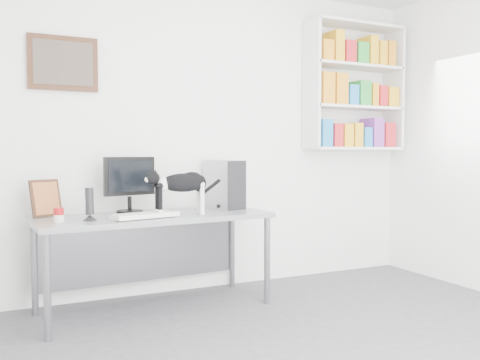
{
  "coord_description": "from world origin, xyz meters",
  "views": [
    {
      "loc": [
        -1.75,
        -2.21,
        1.21
      ],
      "look_at": [
        0.01,
        1.53,
        0.99
      ],
      "focal_mm": 38.0,
      "sensor_mm": 36.0,
      "label": 1
    }
  ],
  "objects_px": {
    "cat": "(182,193)",
    "monitor": "(129,184)",
    "leaning_print": "(46,197)",
    "pc_tower": "(224,184)",
    "soup_can": "(59,215)",
    "bookshelf": "(354,87)",
    "speaker": "(90,204)",
    "keyboard": "(145,216)",
    "desk": "(155,262)"
  },
  "relations": [
    {
      "from": "cat",
      "to": "monitor",
      "type": "bearing_deg",
      "value": 131.36
    },
    {
      "from": "cat",
      "to": "leaning_print",
      "type": "bearing_deg",
      "value": 157.79
    },
    {
      "from": "monitor",
      "to": "pc_tower",
      "type": "height_order",
      "value": "monitor"
    },
    {
      "from": "monitor",
      "to": "soup_can",
      "type": "xyz_separation_m",
      "value": [
        -0.57,
        -0.36,
        -0.18
      ]
    },
    {
      "from": "bookshelf",
      "to": "speaker",
      "type": "xyz_separation_m",
      "value": [
        -2.6,
        -0.42,
        -1.0
      ]
    },
    {
      "from": "monitor",
      "to": "cat",
      "type": "xyz_separation_m",
      "value": [
        0.32,
        -0.34,
        -0.06
      ]
    },
    {
      "from": "keyboard",
      "to": "speaker",
      "type": "height_order",
      "value": "speaker"
    },
    {
      "from": "desk",
      "to": "soup_can",
      "type": "xyz_separation_m",
      "value": [
        -0.71,
        -0.14,
        0.42
      ]
    },
    {
      "from": "pc_tower",
      "to": "monitor",
      "type": "bearing_deg",
      "value": 170.02
    },
    {
      "from": "speaker",
      "to": "soup_can",
      "type": "height_order",
      "value": "speaker"
    },
    {
      "from": "monitor",
      "to": "soup_can",
      "type": "relative_size",
      "value": 4.54
    },
    {
      "from": "monitor",
      "to": "cat",
      "type": "relative_size",
      "value": 0.83
    },
    {
      "from": "keyboard",
      "to": "cat",
      "type": "distance_m",
      "value": 0.33
    },
    {
      "from": "leaning_print",
      "to": "soup_can",
      "type": "xyz_separation_m",
      "value": [
        0.05,
        -0.36,
        -0.09
      ]
    },
    {
      "from": "desk",
      "to": "pc_tower",
      "type": "height_order",
      "value": "pc_tower"
    },
    {
      "from": "bookshelf",
      "to": "pc_tower",
      "type": "height_order",
      "value": "bookshelf"
    },
    {
      "from": "leaning_print",
      "to": "soup_can",
      "type": "bearing_deg",
      "value": -107.96
    },
    {
      "from": "bookshelf",
      "to": "desk",
      "type": "distance_m",
      "value": 2.58
    },
    {
      "from": "pc_tower",
      "to": "cat",
      "type": "relative_size",
      "value": 0.76
    },
    {
      "from": "pc_tower",
      "to": "speaker",
      "type": "relative_size",
      "value": 1.73
    },
    {
      "from": "monitor",
      "to": "keyboard",
      "type": "xyz_separation_m",
      "value": [
        0.02,
        -0.38,
        -0.21
      ]
    },
    {
      "from": "monitor",
      "to": "keyboard",
      "type": "height_order",
      "value": "monitor"
    },
    {
      "from": "pc_tower",
      "to": "desk",
      "type": "bearing_deg",
      "value": -172.37
    },
    {
      "from": "desk",
      "to": "speaker",
      "type": "xyz_separation_m",
      "value": [
        -0.5,
        -0.14,
        0.49
      ]
    },
    {
      "from": "keyboard",
      "to": "cat",
      "type": "height_order",
      "value": "cat"
    },
    {
      "from": "desk",
      "to": "speaker",
      "type": "bearing_deg",
      "value": -168.98
    },
    {
      "from": "speaker",
      "to": "soup_can",
      "type": "xyz_separation_m",
      "value": [
        -0.21,
        -0.01,
        -0.07
      ]
    },
    {
      "from": "pc_tower",
      "to": "soup_can",
      "type": "xyz_separation_m",
      "value": [
        -1.36,
        -0.31,
        -0.16
      ]
    },
    {
      "from": "keyboard",
      "to": "leaning_print",
      "type": "height_order",
      "value": "leaning_print"
    },
    {
      "from": "speaker",
      "to": "cat",
      "type": "xyz_separation_m",
      "value": [
        0.68,
        0.01,
        0.05
      ]
    },
    {
      "from": "bookshelf",
      "to": "speaker",
      "type": "relative_size",
      "value": 5.2
    },
    {
      "from": "desk",
      "to": "leaning_print",
      "type": "relative_size",
      "value": 6.17
    },
    {
      "from": "keyboard",
      "to": "soup_can",
      "type": "distance_m",
      "value": 0.59
    },
    {
      "from": "desk",
      "to": "cat",
      "type": "xyz_separation_m",
      "value": [
        0.17,
        -0.13,
        0.53
      ]
    },
    {
      "from": "desk",
      "to": "pc_tower",
      "type": "xyz_separation_m",
      "value": [
        0.65,
        0.17,
        0.57
      ]
    },
    {
      "from": "desk",
      "to": "leaning_print",
      "type": "bearing_deg",
      "value": 159.66
    },
    {
      "from": "bookshelf",
      "to": "speaker",
      "type": "height_order",
      "value": "bookshelf"
    },
    {
      "from": "leaning_print",
      "to": "cat",
      "type": "xyz_separation_m",
      "value": [
        0.94,
        -0.35,
        0.02
      ]
    },
    {
      "from": "speaker",
      "to": "leaning_print",
      "type": "distance_m",
      "value": 0.44
    },
    {
      "from": "pc_tower",
      "to": "bookshelf",
      "type": "bearing_deg",
      "value": -1.85
    },
    {
      "from": "desk",
      "to": "speaker",
      "type": "relative_size",
      "value": 7.4
    },
    {
      "from": "desk",
      "to": "speaker",
      "type": "height_order",
      "value": "speaker"
    },
    {
      "from": "pc_tower",
      "to": "leaning_print",
      "type": "height_order",
      "value": "pc_tower"
    },
    {
      "from": "keyboard",
      "to": "monitor",
      "type": "bearing_deg",
      "value": 80.47
    },
    {
      "from": "bookshelf",
      "to": "pc_tower",
      "type": "bearing_deg",
      "value": -175.19
    },
    {
      "from": "monitor",
      "to": "keyboard",
      "type": "bearing_deg",
      "value": -99.21
    },
    {
      "from": "bookshelf",
      "to": "desk",
      "type": "relative_size",
      "value": 0.7
    },
    {
      "from": "bookshelf",
      "to": "cat",
      "type": "height_order",
      "value": "bookshelf"
    },
    {
      "from": "monitor",
      "to": "desk",
      "type": "bearing_deg",
      "value": -68.14
    },
    {
      "from": "soup_can",
      "to": "speaker",
      "type": "bearing_deg",
      "value": 1.86
    }
  ]
}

